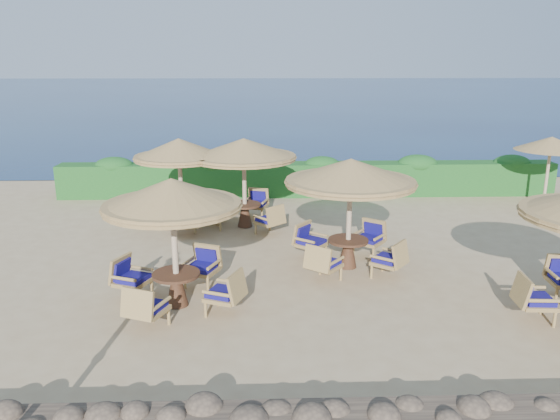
# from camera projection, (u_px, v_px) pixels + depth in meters

# --- Properties ---
(ground) EXTENTS (120.00, 120.00, 0.00)m
(ground) POSITION_uv_depth(u_px,v_px,m) (332.00, 267.00, 13.17)
(ground) COLOR tan
(ground) RESTS_ON ground
(sea) EXTENTS (160.00, 160.00, 0.00)m
(sea) POSITION_uv_depth(u_px,v_px,m) (273.00, 93.00, 80.57)
(sea) COLOR #0B1F47
(sea) RESTS_ON ground
(hedge) EXTENTS (18.00, 0.90, 1.20)m
(hedge) POSITION_uv_depth(u_px,v_px,m) (308.00, 179.00, 19.94)
(hedge) COLOR #184C1C
(hedge) RESTS_ON ground
(extra_parasol) EXTENTS (2.30, 2.30, 2.41)m
(extra_parasol) POSITION_uv_depth(u_px,v_px,m) (551.00, 144.00, 17.84)
(extra_parasol) COLOR #C4AB8A
(extra_parasol) RESTS_ON ground
(cafe_set_0) EXTENTS (2.86, 2.86, 2.65)m
(cafe_set_0) POSITION_uv_depth(u_px,v_px,m) (173.00, 221.00, 10.66)
(cafe_set_0) COLOR #C4AB8A
(cafe_set_0) RESTS_ON ground
(cafe_set_1) EXTENTS (3.08, 3.08, 2.65)m
(cafe_set_1) POSITION_uv_depth(u_px,v_px,m) (350.00, 191.00, 12.68)
(cafe_set_1) COLOR #C4AB8A
(cafe_set_1) RESTS_ON ground
(cafe_set_3) EXTENTS (2.76, 2.76, 2.65)m
(cafe_set_3) POSITION_uv_depth(u_px,v_px,m) (180.00, 165.00, 15.86)
(cafe_set_3) COLOR #C4AB8A
(cafe_set_3) RESTS_ON ground
(cafe_set_4) EXTENTS (3.08, 3.08, 2.65)m
(cafe_set_4) POSITION_uv_depth(u_px,v_px,m) (244.00, 162.00, 15.84)
(cafe_set_4) COLOR #C4AB8A
(cafe_set_4) RESTS_ON ground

